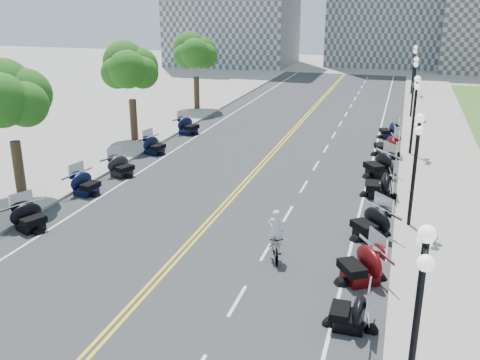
% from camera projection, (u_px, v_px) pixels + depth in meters
% --- Properties ---
extents(ground, '(160.00, 160.00, 0.00)m').
position_uv_depth(ground, '(193.00, 240.00, 22.31)').
color(ground, gray).
extents(road, '(16.00, 90.00, 0.01)m').
position_uv_depth(road, '(256.00, 171.00, 31.37)').
color(road, '#333335').
rests_on(road, ground).
extents(centerline_yellow_a, '(0.12, 90.00, 0.00)m').
position_uv_depth(centerline_yellow_a, '(254.00, 170.00, 31.40)').
color(centerline_yellow_a, yellow).
rests_on(centerline_yellow_a, road).
extents(centerline_yellow_b, '(0.12, 90.00, 0.00)m').
position_uv_depth(centerline_yellow_b, '(258.00, 171.00, 31.33)').
color(centerline_yellow_b, yellow).
rests_on(centerline_yellow_b, road).
extents(edge_line_north, '(0.12, 90.00, 0.00)m').
position_uv_depth(edge_line_north, '(368.00, 181.00, 29.59)').
color(edge_line_north, white).
rests_on(edge_line_north, road).
extents(edge_line_south, '(0.12, 90.00, 0.00)m').
position_uv_depth(edge_line_south, '(157.00, 161.00, 33.15)').
color(edge_line_south, white).
rests_on(edge_line_south, road).
extents(lane_dash_5, '(0.12, 2.00, 0.00)m').
position_uv_depth(lane_dash_5, '(237.00, 301.00, 17.80)').
color(lane_dash_5, white).
rests_on(lane_dash_5, road).
extents(lane_dash_6, '(0.12, 2.00, 0.00)m').
position_uv_depth(lane_dash_6, '(267.00, 250.00, 21.42)').
color(lane_dash_6, white).
rests_on(lane_dash_6, road).
extents(lane_dash_7, '(0.12, 2.00, 0.00)m').
position_uv_depth(lane_dash_7, '(288.00, 214.00, 25.04)').
color(lane_dash_7, white).
rests_on(lane_dash_7, road).
extents(lane_dash_8, '(0.12, 2.00, 0.00)m').
position_uv_depth(lane_dash_8, '(304.00, 187.00, 28.67)').
color(lane_dash_8, white).
rests_on(lane_dash_8, road).
extents(lane_dash_9, '(0.12, 2.00, 0.00)m').
position_uv_depth(lane_dash_9, '(316.00, 166.00, 32.29)').
color(lane_dash_9, white).
rests_on(lane_dash_9, road).
extents(lane_dash_10, '(0.12, 2.00, 0.00)m').
position_uv_depth(lane_dash_10, '(326.00, 149.00, 35.91)').
color(lane_dash_10, white).
rests_on(lane_dash_10, road).
extents(lane_dash_11, '(0.12, 2.00, 0.00)m').
position_uv_depth(lane_dash_11, '(334.00, 135.00, 39.53)').
color(lane_dash_11, white).
rests_on(lane_dash_11, road).
extents(lane_dash_12, '(0.12, 2.00, 0.00)m').
position_uv_depth(lane_dash_12, '(340.00, 124.00, 43.16)').
color(lane_dash_12, white).
rests_on(lane_dash_12, road).
extents(lane_dash_13, '(0.12, 2.00, 0.00)m').
position_uv_depth(lane_dash_13, '(346.00, 114.00, 46.78)').
color(lane_dash_13, white).
rests_on(lane_dash_13, road).
extents(lane_dash_14, '(0.12, 2.00, 0.00)m').
position_uv_depth(lane_dash_14, '(351.00, 106.00, 50.40)').
color(lane_dash_14, white).
rests_on(lane_dash_14, road).
extents(lane_dash_15, '(0.12, 2.00, 0.00)m').
position_uv_depth(lane_dash_15, '(355.00, 99.00, 54.02)').
color(lane_dash_15, white).
rests_on(lane_dash_15, road).
extents(lane_dash_16, '(0.12, 2.00, 0.00)m').
position_uv_depth(lane_dash_16, '(359.00, 93.00, 57.65)').
color(lane_dash_16, white).
rests_on(lane_dash_16, road).
extents(lane_dash_17, '(0.12, 2.00, 0.00)m').
position_uv_depth(lane_dash_17, '(362.00, 87.00, 61.27)').
color(lane_dash_17, white).
rests_on(lane_dash_17, road).
extents(lane_dash_18, '(0.12, 2.00, 0.00)m').
position_uv_depth(lane_dash_18, '(365.00, 82.00, 64.89)').
color(lane_dash_18, white).
rests_on(lane_dash_18, road).
extents(lane_dash_19, '(0.12, 2.00, 0.00)m').
position_uv_depth(lane_dash_19, '(367.00, 78.00, 68.51)').
color(lane_dash_19, white).
rests_on(lane_dash_19, road).
extents(sidewalk_north, '(5.00, 90.00, 0.15)m').
position_uv_depth(sidewalk_north, '(446.00, 187.00, 28.43)').
color(sidewalk_north, '#9E9991').
rests_on(sidewalk_north, ground).
extents(sidewalk_south, '(5.00, 90.00, 0.15)m').
position_uv_depth(sidewalk_south, '(99.00, 155.00, 34.26)').
color(sidewalk_south, '#9E9991').
rests_on(sidewalk_south, ground).
extents(street_lamp_1, '(0.50, 1.20, 4.90)m').
position_uv_depth(street_lamp_1, '(415.00, 329.00, 11.85)').
color(street_lamp_1, black).
rests_on(street_lamp_1, sidewalk_north).
extents(street_lamp_2, '(0.50, 1.20, 4.90)m').
position_uv_depth(street_lamp_2, '(414.00, 171.00, 22.71)').
color(street_lamp_2, black).
rests_on(street_lamp_2, sidewalk_north).
extents(street_lamp_3, '(0.50, 1.20, 4.90)m').
position_uv_depth(street_lamp_3, '(414.00, 116.00, 33.58)').
color(street_lamp_3, black).
rests_on(street_lamp_3, sidewalk_north).
extents(street_lamp_4, '(0.50, 1.20, 4.90)m').
position_uv_depth(street_lamp_4, '(413.00, 87.00, 44.45)').
color(street_lamp_4, black).
rests_on(street_lamp_4, sidewalk_north).
extents(street_lamp_5, '(0.50, 1.20, 4.90)m').
position_uv_depth(street_lamp_5, '(413.00, 70.00, 55.32)').
color(street_lamp_5, black).
rests_on(street_lamp_5, sidewalk_north).
extents(tree_2, '(4.80, 4.80, 9.20)m').
position_uv_depth(tree_2, '(10.00, 106.00, 25.38)').
color(tree_2, '#235619').
rests_on(tree_2, sidewalk_south).
extents(tree_3, '(4.80, 4.80, 9.20)m').
position_uv_depth(tree_3, '(131.00, 74.00, 36.25)').
color(tree_3, '#235619').
rests_on(tree_3, sidewalk_south).
extents(tree_4, '(4.80, 4.80, 9.20)m').
position_uv_depth(tree_4, '(196.00, 57.00, 47.12)').
color(tree_4, '#235619').
rests_on(tree_4, sidewalk_south).
extents(motorcycle_n_4, '(1.82, 1.82, 1.27)m').
position_uv_depth(motorcycle_n_4, '(350.00, 309.00, 16.17)').
color(motorcycle_n_4, black).
rests_on(motorcycle_n_4, road).
extents(motorcycle_n_5, '(2.92, 2.92, 1.48)m').
position_uv_depth(motorcycle_n_5, '(361.00, 263.00, 18.80)').
color(motorcycle_n_5, '#590A0C').
rests_on(motorcycle_n_5, road).
extents(motorcycle_n_6, '(2.95, 2.95, 1.46)m').
position_uv_depth(motorcycle_n_6, '(371.00, 222.00, 22.31)').
color(motorcycle_n_6, black).
rests_on(motorcycle_n_6, road).
extents(motorcycle_n_7, '(2.32, 2.32, 1.45)m').
position_uv_depth(motorcycle_n_7, '(379.00, 183.00, 26.99)').
color(motorcycle_n_7, black).
rests_on(motorcycle_n_7, road).
extents(motorcycle_n_8, '(3.08, 3.08, 1.54)m').
position_uv_depth(motorcycle_n_8, '(379.00, 163.00, 30.11)').
color(motorcycle_n_8, black).
rests_on(motorcycle_n_8, road).
extents(motorcycle_n_9, '(2.61, 2.61, 1.48)m').
position_uv_depth(motorcycle_n_9, '(386.00, 144.00, 34.17)').
color(motorcycle_n_9, '#590A0C').
rests_on(motorcycle_n_9, road).
extents(motorcycle_n_10, '(2.29, 2.29, 1.30)m').
position_uv_depth(motorcycle_n_10, '(389.00, 129.00, 38.56)').
color(motorcycle_n_10, black).
rests_on(motorcycle_n_10, road).
extents(motorcycle_s_5, '(2.46, 2.46, 1.31)m').
position_uv_depth(motorcycle_s_5, '(29.00, 216.00, 23.10)').
color(motorcycle_s_5, black).
rests_on(motorcycle_s_5, road).
extents(motorcycle_s_6, '(2.16, 2.16, 1.31)m').
position_uv_depth(motorcycle_s_6, '(86.00, 182.00, 27.33)').
color(motorcycle_s_6, black).
rests_on(motorcycle_s_6, road).
extents(motorcycle_s_7, '(2.40, 2.40, 1.30)m').
position_uv_depth(motorcycle_s_7, '(121.00, 165.00, 30.21)').
color(motorcycle_s_7, black).
rests_on(motorcycle_s_7, road).
extents(motorcycle_s_8, '(2.22, 2.22, 1.28)m').
position_uv_depth(motorcycle_s_8, '(154.00, 144.00, 34.55)').
color(motorcycle_s_8, black).
rests_on(motorcycle_s_8, road).
extents(motorcycle_s_9, '(2.54, 2.54, 1.42)m').
position_uv_depth(motorcycle_s_9, '(188.00, 125.00, 39.71)').
color(motorcycle_s_9, black).
rests_on(motorcycle_s_9, road).
extents(bicycle, '(1.07, 1.87, 1.08)m').
position_uv_depth(bicycle, '(275.00, 247.00, 20.48)').
color(bicycle, '#A51414').
rests_on(bicycle, road).
extents(cyclist_rider, '(0.62, 0.41, 1.71)m').
position_uv_depth(cyclist_rider, '(276.00, 213.00, 20.03)').
color(cyclist_rider, silver).
rests_on(cyclist_rider, bicycle).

